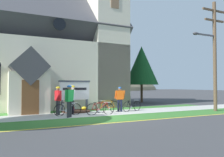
# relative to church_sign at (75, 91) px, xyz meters

# --- Properties ---
(ground) EXTENTS (140.00, 140.00, 0.00)m
(ground) POSITION_rel_church_sign_xyz_m (0.17, 0.77, -1.38)
(ground) COLOR #3D3D3F
(sidewalk_slab) EXTENTS (32.00, 2.54, 0.01)m
(sidewalk_slab) POSITION_rel_church_sign_xyz_m (-0.81, -1.72, -1.38)
(sidewalk_slab) COLOR #B7B5AD
(sidewalk_slab) RESTS_ON ground
(grass_verge) EXTENTS (32.00, 2.26, 0.01)m
(grass_verge) POSITION_rel_church_sign_xyz_m (-0.81, -4.12, -1.38)
(grass_verge) COLOR #38722D
(grass_verge) RESTS_ON ground
(church_lawn) EXTENTS (24.00, 1.53, 0.01)m
(church_lawn) POSITION_rel_church_sign_xyz_m (-0.81, 0.32, -1.38)
(church_lawn) COLOR #38722D
(church_lawn) RESTS_ON ground
(curb_paint_stripe) EXTENTS (28.00, 0.16, 0.01)m
(curb_paint_stripe) POSITION_rel_church_sign_xyz_m (-0.81, -5.40, -1.38)
(curb_paint_stripe) COLOR yellow
(curb_paint_stripe) RESTS_ON ground
(church_building) EXTENTS (12.22, 10.98, 12.19)m
(church_building) POSITION_rel_church_sign_xyz_m (-0.45, 5.34, 3.26)
(church_building) COLOR beige
(church_building) RESTS_ON ground
(church_sign) EXTENTS (2.21, 0.20, 2.10)m
(church_sign) POSITION_rel_church_sign_xyz_m (0.00, 0.00, 0.00)
(church_sign) COLOR #474C56
(church_sign) RESTS_ON ground
(flower_bed) EXTENTS (1.92, 1.92, 0.34)m
(flower_bed) POSITION_rel_church_sign_xyz_m (0.00, -0.25, -1.30)
(flower_bed) COLOR #382319
(flower_bed) RESTS_ON ground
(bicycle_black) EXTENTS (1.71, 0.52, 0.77)m
(bicycle_black) POSITION_rel_church_sign_xyz_m (3.59, -1.52, -1.02)
(bicycle_black) COLOR black
(bicycle_black) RESTS_ON ground
(bicycle_white) EXTENTS (1.71, 0.37, 0.77)m
(bicycle_white) POSITION_rel_church_sign_xyz_m (0.84, -2.37, -1.02)
(bicycle_white) COLOR black
(bicycle_white) RESTS_ON ground
(bicycle_silver) EXTENTS (1.73, 0.08, 0.82)m
(bicycle_silver) POSITION_rel_church_sign_xyz_m (1.75, -1.58, -1.00)
(bicycle_silver) COLOR black
(bicycle_silver) RESTS_ON ground
(bicycle_yellow) EXTENTS (1.73, 0.27, 0.79)m
(bicycle_yellow) POSITION_rel_church_sign_xyz_m (-0.97, -1.79, -1.02)
(bicycle_yellow) COLOR black
(bicycle_yellow) RESTS_ON ground
(cyclist_in_white_jersey) EXTENTS (0.62, 0.44, 1.67)m
(cyclist_in_white_jersey) POSITION_rel_church_sign_xyz_m (2.67, -1.50, -0.41)
(cyclist_in_white_jersey) COLOR #191E38
(cyclist_in_white_jersey) RESTS_ON ground
(cyclist_in_green_jersey) EXTENTS (0.28, 0.76, 1.76)m
(cyclist_in_green_jersey) POSITION_rel_church_sign_xyz_m (-0.58, -1.41, -0.34)
(cyclist_in_green_jersey) COLOR black
(cyclist_in_green_jersey) RESTS_ON ground
(cyclist_in_blue_jersey) EXTENTS (0.33, 0.70, 1.70)m
(cyclist_in_blue_jersey) POSITION_rel_church_sign_xyz_m (-1.42, -1.21, -0.38)
(cyclist_in_blue_jersey) COLOR #2D2D33
(cyclist_in_blue_jersey) RESTS_ON ground
(cyclist_in_orange_jersey) EXTENTS (0.60, 0.51, 1.78)m
(cyclist_in_orange_jersey) POSITION_rel_church_sign_xyz_m (-1.15, -2.73, -0.32)
(cyclist_in_orange_jersey) COLOR #2D2D33
(cyclist_in_orange_jersey) RESTS_ON ground
(utility_pole) EXTENTS (3.12, 0.28, 7.60)m
(utility_pole) POSITION_rel_church_sign_xyz_m (8.70, -4.02, 2.84)
(utility_pole) COLOR brown
(utility_pole) RESTS_ON ground
(roadside_conifer) EXTENTS (3.51, 3.51, 5.89)m
(roadside_conifer) POSITION_rel_church_sign_xyz_m (8.86, 5.14, 2.48)
(roadside_conifer) COLOR #4C3823
(roadside_conifer) RESTS_ON ground
(distant_hill) EXTENTS (102.23, 47.93, 17.53)m
(distant_hill) POSITION_rel_church_sign_xyz_m (5.17, 69.11, -1.38)
(distant_hill) COLOR #847A5B
(distant_hill) RESTS_ON ground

